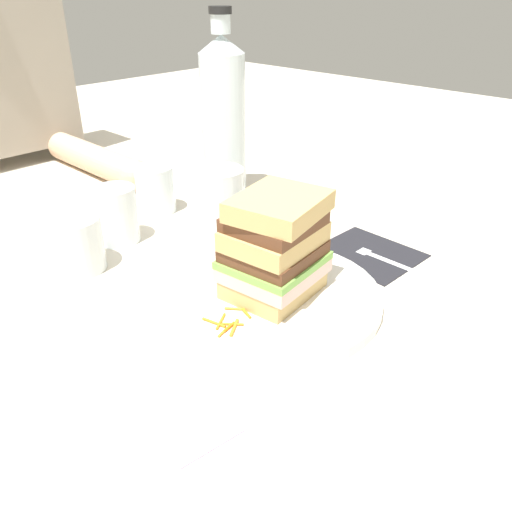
# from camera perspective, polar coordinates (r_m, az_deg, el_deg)

# --- Properties ---
(ground_plane) EXTENTS (3.00, 3.00, 0.00)m
(ground_plane) POSITION_cam_1_polar(r_m,az_deg,el_deg) (0.66, -1.09, -4.78)
(ground_plane) COLOR beige
(main_plate) EXTENTS (0.28, 0.28, 0.01)m
(main_plate) POSITION_cam_1_polar(r_m,az_deg,el_deg) (0.66, 1.91, -4.52)
(main_plate) COLOR white
(main_plate) RESTS_ON ground_plane
(sandwich) EXTENTS (0.13, 0.12, 0.13)m
(sandwich) POSITION_cam_1_polar(r_m,az_deg,el_deg) (0.62, 2.10, 1.02)
(sandwich) COLOR tan
(sandwich) RESTS_ON main_plate
(carrot_shred_0) EXTENTS (0.03, 0.02, 0.00)m
(carrot_shred_0) POSITION_cam_1_polar(r_m,az_deg,el_deg) (0.60, -3.95, -7.28)
(carrot_shred_0) COLOR orange
(carrot_shred_0) RESTS_ON main_plate
(carrot_shred_1) EXTENTS (0.02, 0.02, 0.00)m
(carrot_shred_1) POSITION_cam_1_polar(r_m,az_deg,el_deg) (0.59, -2.63, -7.59)
(carrot_shred_1) COLOR orange
(carrot_shred_1) RESTS_ON main_plate
(carrot_shred_2) EXTENTS (0.01, 0.02, 0.00)m
(carrot_shred_2) POSITION_cam_1_polar(r_m,az_deg,el_deg) (0.61, -1.06, -6.41)
(carrot_shred_2) COLOR orange
(carrot_shred_2) RESTS_ON main_plate
(carrot_shred_3) EXTENTS (0.02, 0.02, 0.00)m
(carrot_shred_3) POSITION_cam_1_polar(r_m,az_deg,el_deg) (0.62, -2.38, -5.89)
(carrot_shred_3) COLOR orange
(carrot_shred_3) RESTS_ON main_plate
(carrot_shred_4) EXTENTS (0.02, 0.01, 0.00)m
(carrot_shred_4) POSITION_cam_1_polar(r_m,az_deg,el_deg) (0.59, -3.01, -7.90)
(carrot_shred_4) COLOR orange
(carrot_shred_4) RESTS_ON main_plate
(carrot_shred_5) EXTENTS (0.03, 0.02, 0.00)m
(carrot_shred_5) POSITION_cam_1_polar(r_m,az_deg,el_deg) (0.59, -2.44, -7.96)
(carrot_shred_5) COLOR orange
(carrot_shred_5) RESTS_ON main_plate
(carrot_shred_6) EXTENTS (0.01, 0.03, 0.00)m
(carrot_shred_6) POSITION_cam_1_polar(r_m,az_deg,el_deg) (0.59, -4.70, -7.40)
(carrot_shred_6) COLOR orange
(carrot_shred_6) RESTS_ON main_plate
(carrot_shred_7) EXTENTS (0.03, 0.01, 0.00)m
(carrot_shred_7) POSITION_cam_1_polar(r_m,az_deg,el_deg) (0.58, -3.46, -8.24)
(carrot_shred_7) COLOR orange
(carrot_shred_7) RESTS_ON main_plate
(carrot_shred_8) EXTENTS (0.02, 0.02, 0.00)m
(carrot_shred_8) POSITION_cam_1_polar(r_m,az_deg,el_deg) (0.71, 5.77, -0.90)
(carrot_shred_8) COLOR orange
(carrot_shred_8) RESTS_ON main_plate
(carrot_shred_9) EXTENTS (0.01, 0.02, 0.00)m
(carrot_shred_9) POSITION_cam_1_polar(r_m,az_deg,el_deg) (0.69, 4.18, -1.65)
(carrot_shred_9) COLOR orange
(carrot_shred_9) RESTS_ON main_plate
(carrot_shred_10) EXTENTS (0.00, 0.02, 0.00)m
(carrot_shred_10) POSITION_cam_1_polar(r_m,az_deg,el_deg) (0.71, 6.94, -1.03)
(carrot_shred_10) COLOR orange
(carrot_shred_10) RESTS_ON main_plate
(carrot_shred_11) EXTENTS (0.02, 0.02, 0.00)m
(carrot_shred_11) POSITION_cam_1_polar(r_m,az_deg,el_deg) (0.70, 5.18, -1.33)
(carrot_shred_11) COLOR orange
(carrot_shred_11) RESTS_ON main_plate
(carrot_shred_12) EXTENTS (0.02, 0.03, 0.00)m
(carrot_shred_12) POSITION_cam_1_polar(r_m,az_deg,el_deg) (0.69, 4.75, -1.59)
(carrot_shred_12) COLOR orange
(carrot_shred_12) RESTS_ON main_plate
(carrot_shred_13) EXTENTS (0.01, 0.02, 0.00)m
(carrot_shred_13) POSITION_cam_1_polar(r_m,az_deg,el_deg) (0.70, 7.30, -1.48)
(carrot_shred_13) COLOR orange
(carrot_shred_13) RESTS_ON main_plate
(carrot_shred_14) EXTENTS (0.02, 0.01, 0.00)m
(carrot_shred_14) POSITION_cam_1_polar(r_m,az_deg,el_deg) (0.71, 7.38, -0.91)
(carrot_shred_14) COLOR orange
(carrot_shred_14) RESTS_ON main_plate
(carrot_shred_15) EXTENTS (0.03, 0.02, 0.00)m
(carrot_shred_15) POSITION_cam_1_polar(r_m,az_deg,el_deg) (0.72, 6.16, -0.48)
(carrot_shred_15) COLOR orange
(carrot_shred_15) RESTS_ON main_plate
(napkin_dark) EXTENTS (0.13, 0.14, 0.00)m
(napkin_dark) POSITION_cam_1_polar(r_m,az_deg,el_deg) (0.79, 12.39, 0.31)
(napkin_dark) COLOR black
(napkin_dark) RESTS_ON ground_plane
(fork) EXTENTS (0.02, 0.17, 0.00)m
(fork) POSITION_cam_1_polar(r_m,az_deg,el_deg) (0.77, 13.78, -0.04)
(fork) COLOR silver
(fork) RESTS_ON napkin_dark
(knife) EXTENTS (0.02, 0.20, 0.00)m
(knife) POSITION_cam_1_polar(r_m,az_deg,el_deg) (0.58, -10.45, -10.62)
(knife) COLOR silver
(knife) RESTS_ON ground_plane
(juice_glass) EXTENTS (0.08, 0.08, 0.10)m
(juice_glass) POSITION_cam_1_polar(r_m,az_deg,el_deg) (0.83, -4.04, 5.79)
(juice_glass) COLOR white
(juice_glass) RESTS_ON ground_plane
(water_bottle) EXTENTS (0.08, 0.08, 0.32)m
(water_bottle) POSITION_cam_1_polar(r_m,az_deg,el_deg) (0.95, -3.66, 15.19)
(water_bottle) COLOR silver
(water_bottle) RESTS_ON ground_plane
(empty_tumbler_0) EXTENTS (0.07, 0.07, 0.08)m
(empty_tumbler_0) POSITION_cam_1_polar(r_m,az_deg,el_deg) (0.92, -11.13, 7.31)
(empty_tumbler_0) COLOR silver
(empty_tumbler_0) RESTS_ON ground_plane
(empty_tumbler_1) EXTENTS (0.08, 0.08, 0.08)m
(empty_tumbler_1) POSITION_cam_1_polar(r_m,az_deg,el_deg) (0.76, -19.46, 1.27)
(empty_tumbler_1) COLOR silver
(empty_tumbler_1) RESTS_ON ground_plane
(empty_tumbler_2) EXTENTS (0.06, 0.06, 0.09)m
(empty_tumbler_2) POSITION_cam_1_polar(r_m,az_deg,el_deg) (0.82, -15.22, 4.45)
(empty_tumbler_2) COLOR silver
(empty_tumbler_2) RESTS_ON ground_plane
(napkin_pink) EXTENTS (0.08, 0.09, 0.00)m
(napkin_pink) POSITION_cam_1_polar(r_m,az_deg,el_deg) (0.51, -7.29, -17.83)
(napkin_pink) COLOR pink
(napkin_pink) RESTS_ON ground_plane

